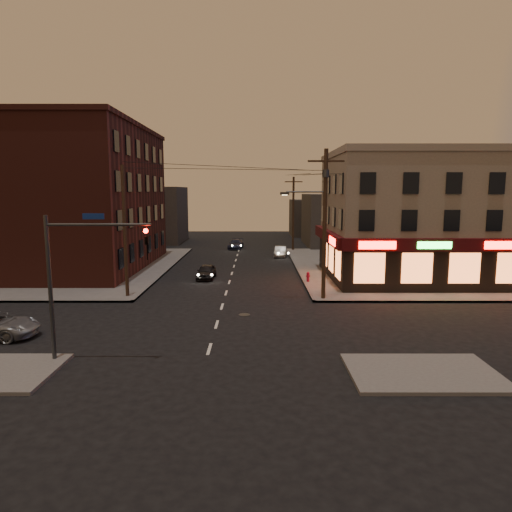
{
  "coord_description": "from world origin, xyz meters",
  "views": [
    {
      "loc": [
        2.22,
        -24.68,
        7.39
      ],
      "look_at": [
        2.2,
        4.76,
        3.2
      ],
      "focal_mm": 32.0,
      "sensor_mm": 36.0,
      "label": 1
    }
  ],
  "objects_px": {
    "sedan_mid": "(281,252)",
    "fire_hydrant": "(308,276)",
    "sedan_near": "(206,272)",
    "sedan_far": "(236,244)"
  },
  "relations": [
    {
      "from": "sedan_mid",
      "to": "fire_hydrant",
      "type": "bearing_deg",
      "value": -77.81
    },
    {
      "from": "sedan_mid",
      "to": "sedan_far",
      "type": "height_order",
      "value": "sedan_far"
    },
    {
      "from": "sedan_near",
      "to": "sedan_mid",
      "type": "relative_size",
      "value": 0.98
    },
    {
      "from": "sedan_far",
      "to": "fire_hydrant",
      "type": "bearing_deg",
      "value": -67.33
    },
    {
      "from": "sedan_mid",
      "to": "fire_hydrant",
      "type": "xyz_separation_m",
      "value": [
        1.42,
        -15.19,
        -0.01
      ]
    },
    {
      "from": "sedan_near",
      "to": "fire_hydrant",
      "type": "bearing_deg",
      "value": -11.06
    },
    {
      "from": "sedan_mid",
      "to": "sedan_far",
      "type": "distance_m",
      "value": 9.11
    },
    {
      "from": "sedan_near",
      "to": "sedan_mid",
      "type": "distance_m",
      "value": 14.93
    },
    {
      "from": "fire_hydrant",
      "to": "sedan_mid",
      "type": "bearing_deg",
      "value": 95.35
    },
    {
      "from": "sedan_near",
      "to": "fire_hydrant",
      "type": "distance_m",
      "value": 8.68
    }
  ]
}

